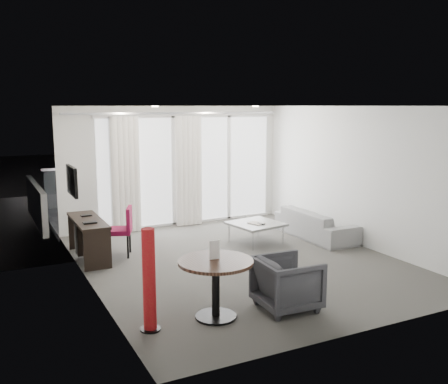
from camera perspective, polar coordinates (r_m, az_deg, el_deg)
name	(u,v)px	position (r m, az deg, el deg)	size (l,w,h in m)	color
floor	(240,261)	(8.54, 1.81, -7.91)	(5.00, 6.00, 0.00)	#494742
ceiling	(241,106)	(8.14, 1.91, 9.81)	(5.00, 6.00, 0.00)	white
wall_left	(87,198)	(7.41, -15.43, -0.65)	(0.00, 6.00, 2.60)	silver
wall_right	(358,176)	(9.67, 15.02, 1.75)	(0.00, 6.00, 2.60)	silver
wall_front	(367,223)	(5.83, 16.02, -3.47)	(5.00, 0.00, 2.60)	silver
window_panel	(188,170)	(11.06, -4.13, 2.52)	(4.00, 0.02, 2.38)	white
window_frame	(188,170)	(11.04, -4.10, 2.51)	(4.10, 0.06, 2.44)	white
curtain_left	(126,175)	(10.44, -11.16, 1.92)	(0.60, 0.20, 2.38)	white
curtain_right	(189,171)	(10.89, -4.04, 2.40)	(0.60, 0.20, 2.38)	white
curtain_track	(177,113)	(10.70, -5.37, 8.97)	(4.80, 0.04, 0.04)	#B2B2B7
downlight_a	(155,106)	(9.25, -7.89, 9.66)	(0.12, 0.12, 0.02)	#FFE0B2
downlight_b	(255,106)	(10.12, 3.61, 9.74)	(0.12, 0.12, 0.02)	#FFE0B2
desk	(89,239)	(8.91, -15.22, -5.20)	(0.46, 1.47, 0.69)	black
tv	(72,181)	(8.82, -17.00, 1.23)	(0.05, 0.80, 0.50)	black
desk_chair	(118,231)	(8.93, -12.00, -4.42)	(0.48, 0.45, 0.87)	maroon
round_table	(216,289)	(6.26, -0.95, -11.04)	(0.93, 0.93, 0.74)	#351F15
menu_card	(215,261)	(6.19, -1.08, -7.88)	(0.13, 0.02, 0.24)	white
red_lamp	(149,280)	(5.92, -8.55, -9.93)	(0.25, 0.25, 1.23)	maroon
tub_armchair	(287,283)	(6.59, 7.25, -10.31)	(0.73, 0.75, 0.68)	#333338
coffee_table	(256,233)	(9.59, 3.65, -4.69)	(0.89, 0.89, 0.40)	gray
remote	(261,226)	(9.44, 4.21, -3.94)	(0.05, 0.14, 0.02)	black
magazine	(256,226)	(9.49, 3.71, -3.86)	(0.24, 0.31, 0.02)	gray
sofa	(316,224)	(10.15, 10.45, -3.58)	(1.90, 0.74, 0.56)	gray
terrace_slab	(166,213)	(12.67, -6.67, -2.38)	(5.60, 3.00, 0.12)	#4D4D50
rattan_chair_a	(164,193)	(12.98, -6.88, -0.16)	(0.50, 0.50, 0.73)	#4D3920
rattan_chair_b	(237,189)	(12.98, 1.55, 0.31)	(0.62, 0.62, 0.91)	#4D3920
rattan_table	(222,197)	(12.99, -0.23, -0.63)	(0.49, 0.49, 0.49)	#4D3920
balustrade	(147,183)	(13.92, -8.75, 1.02)	(5.50, 0.06, 1.05)	#B2B2B7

